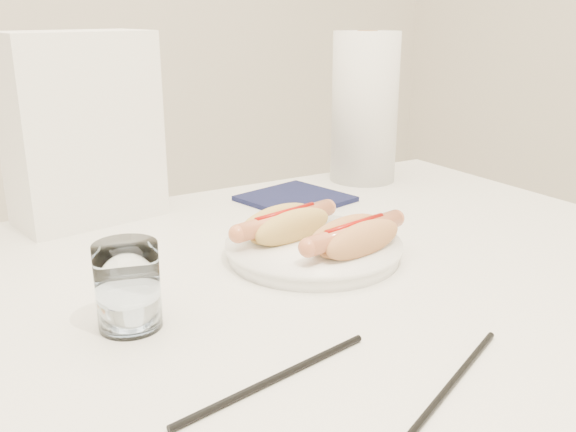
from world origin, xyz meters
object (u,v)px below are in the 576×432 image
table (260,331)px  hotdog_left (285,225)px  plate (313,251)px  paper_towel_roll (365,108)px  napkin_box (82,129)px  hotdog_right (354,237)px  water_glass (128,286)px

table → hotdog_left: hotdog_left is taller
hotdog_left → plate: bearing=-69.8°
hotdog_left → paper_towel_roll: 0.41m
hotdog_left → napkin_box: (-0.18, 0.28, 0.10)m
paper_towel_roll → napkin_box: bearing=177.0°
hotdog_right → napkin_box: (-0.23, 0.36, 0.10)m
table → napkin_box: bearing=106.4°
hotdog_right → water_glass: size_ratio=1.81×
hotdog_left → napkin_box: bearing=111.4°
napkin_box → paper_towel_roll: size_ratio=1.03×
plate → water_glass: 0.27m
hotdog_left → napkin_box: 0.35m
water_glass → hotdog_left: bearing=22.1°
hotdog_right → napkin_box: napkin_box is taller
hotdog_right → paper_towel_roll: size_ratio=0.59×
hotdog_left → hotdog_right: 0.10m
hotdog_left → hotdog_right: size_ratio=1.00×
hotdog_left → table: bearing=-149.0°
table → napkin_box: (-0.10, 0.35, 0.20)m
hotdog_left → napkin_box: size_ratio=0.58×
water_glass → napkin_box: napkin_box is taller
table → napkin_box: 0.41m
table → napkin_box: napkin_box is taller
water_glass → napkin_box: (0.06, 0.37, 0.09)m
water_glass → paper_towel_roll: paper_towel_roll is taller
hotdog_right → napkin_box: bearing=111.2°
table → plate: (0.10, 0.04, 0.07)m
water_glass → napkin_box: 0.39m
plate → paper_towel_roll: 0.43m
table → hotdog_right: (0.13, -0.01, 0.10)m
table → paper_towel_roll: size_ratio=4.46×
hotdog_right → paper_towel_roll: bearing=39.9°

